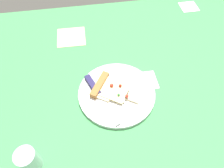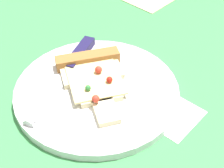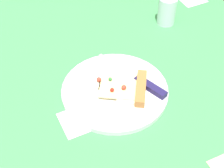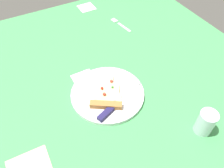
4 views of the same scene
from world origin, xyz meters
TOP-DOWN VIEW (x-y plane):
  - ground_plane at (-0.01, -0.00)cm, footprint 132.01×132.01cm
  - plate at (6.31, 9.52)cm, footprint 28.98×28.98cm
  - pizza_slice at (7.69, 11.68)cm, footprint 15.94×18.86cm
  - knife at (6.26, 16.48)cm, footprint 23.18×10.50cm
  - drinking_glass at (-15.48, 39.48)cm, footprint 6.05×6.05cm
  - fork at (-22.62, -30.95)cm, footprint 4.23×15.39cm

SIDE VIEW (x-z plane):
  - ground_plane at x=-0.01cm, z-range -3.00..0.00cm
  - fork at x=-22.62cm, z-range 0.00..0.80cm
  - plate at x=6.31cm, z-range 0.00..1.47cm
  - knife at x=6.26cm, z-range 0.85..3.30cm
  - pizza_slice at x=7.69cm, z-range 0.96..3.57cm
  - drinking_glass at x=-15.48cm, z-range 0.00..9.41cm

